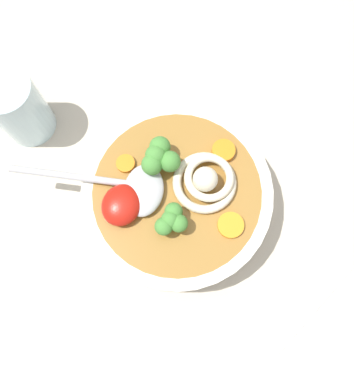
# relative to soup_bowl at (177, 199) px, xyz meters

# --- Properties ---
(table_slab) EXTENTS (1.20, 1.20, 0.04)m
(table_slab) POSITION_rel_soup_bowl_xyz_m (-0.01, 0.03, -0.05)
(table_slab) COLOR #BCB29E
(table_slab) RESTS_ON ground
(soup_bowl) EXTENTS (0.22, 0.22, 0.06)m
(soup_bowl) POSITION_rel_soup_bowl_xyz_m (0.00, 0.00, 0.00)
(soup_bowl) COLOR silver
(soup_bowl) RESTS_ON table_slab
(noodle_pile) EXTENTS (0.08, 0.08, 0.03)m
(noodle_pile) POSITION_rel_soup_bowl_xyz_m (0.02, -0.03, 0.04)
(noodle_pile) COLOR beige
(noodle_pile) RESTS_ON soup_bowl
(soup_spoon) EXTENTS (0.07, 0.18, 0.02)m
(soup_spoon) POSITION_rel_soup_bowl_xyz_m (-0.01, 0.05, 0.04)
(soup_spoon) COLOR #B7B7BC
(soup_spoon) RESTS_ON soup_bowl
(chili_sauce_dollop) EXTENTS (0.05, 0.04, 0.02)m
(chili_sauce_dollop) POSITION_rel_soup_bowl_xyz_m (-0.04, 0.05, 0.04)
(chili_sauce_dollop) COLOR #B2190F
(chili_sauce_dollop) RESTS_ON soup_bowl
(broccoli_floret_rear) EXTENTS (0.04, 0.03, 0.03)m
(broccoli_floret_rear) POSITION_rel_soup_bowl_xyz_m (-0.04, -0.01, 0.05)
(broccoli_floret_rear) COLOR #7A9E60
(broccoli_floret_rear) RESTS_ON soup_bowl
(broccoli_floret_beside_chili) EXTENTS (0.05, 0.04, 0.04)m
(broccoli_floret_beside_chili) POSITION_rel_soup_bowl_xyz_m (0.02, 0.03, 0.05)
(broccoli_floret_beside_chili) COLOR #7A9E60
(broccoli_floret_beside_chili) RESTS_ON soup_bowl
(carrot_slice_near_spoon) EXTENTS (0.03, 0.03, 0.00)m
(carrot_slice_near_spoon) POSITION_rel_soup_bowl_xyz_m (-0.02, -0.07, 0.03)
(carrot_slice_near_spoon) COLOR orange
(carrot_slice_near_spoon) RESTS_ON soup_bowl
(carrot_slice_left) EXTENTS (0.03, 0.03, 0.01)m
(carrot_slice_left) POSITION_rel_soup_bowl_xyz_m (0.06, -0.03, 0.03)
(carrot_slice_left) COLOR orange
(carrot_slice_left) RESTS_ON soup_bowl
(carrot_slice_extra_b) EXTENTS (0.02, 0.02, 0.01)m
(carrot_slice_extra_b) POSITION_rel_soup_bowl_xyz_m (0.01, 0.07, 0.03)
(carrot_slice_extra_b) COLOR orange
(carrot_slice_extra_b) RESTS_ON soup_bowl
(drinking_glass) EXTENTS (0.07, 0.07, 0.10)m
(drinking_glass) POSITION_rel_soup_bowl_xyz_m (0.03, 0.22, 0.02)
(drinking_glass) COLOR silver
(drinking_glass) RESTS_ON table_slab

